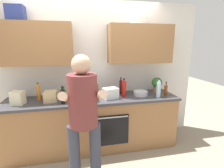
% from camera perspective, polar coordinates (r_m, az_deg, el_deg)
% --- Properties ---
extents(ground_plane, '(12.00, 12.00, 0.00)m').
position_cam_1_polar(ground_plane, '(3.18, -5.92, -20.44)').
color(ground_plane, gray).
extents(back_wall_unit, '(4.00, 0.38, 2.50)m').
position_cam_1_polar(back_wall_unit, '(2.94, -7.25, 7.88)').
color(back_wall_unit, silver).
rests_on(back_wall_unit, ground).
extents(counter, '(2.84, 0.67, 0.90)m').
position_cam_1_polar(counter, '(2.95, -6.12, -13.14)').
color(counter, olive).
rests_on(counter, ground).
extents(person_standing, '(0.49, 0.45, 1.66)m').
position_cam_1_polar(person_standing, '(2.01, -9.80, -9.78)').
color(person_standing, '#383D4C').
rests_on(person_standing, ground).
extents(bottle_soy, '(0.06, 0.06, 0.27)m').
position_cam_1_polar(bottle_soy, '(2.59, -16.58, -4.05)').
color(bottle_soy, black).
rests_on(bottle_soy, counter).
extents(bottle_water, '(0.07, 0.07, 0.32)m').
position_cam_1_polar(bottle_water, '(2.88, 15.67, -1.75)').
color(bottle_water, silver).
rests_on(bottle_water, counter).
extents(bottle_juice, '(0.05, 0.05, 0.29)m').
position_cam_1_polar(bottle_juice, '(2.88, -23.86, -2.72)').
color(bottle_juice, orange).
rests_on(bottle_juice, counter).
extents(bottle_soda, '(0.07, 0.07, 0.20)m').
position_cam_1_polar(bottle_soda, '(2.83, -16.30, -3.28)').
color(bottle_soda, '#198C33').
rests_on(bottle_soda, counter).
extents(bottle_vinegar, '(0.06, 0.06, 0.24)m').
position_cam_1_polar(bottle_vinegar, '(3.05, 17.95, -1.98)').
color(bottle_vinegar, brown).
rests_on(bottle_vinegar, counter).
extents(bottle_hotsauce, '(0.07, 0.07, 0.31)m').
position_cam_1_polar(bottle_hotsauce, '(2.84, 4.10, -1.58)').
color(bottle_hotsauce, red).
rests_on(bottle_hotsauce, counter).
extents(bottle_wine, '(0.05, 0.05, 0.30)m').
position_cam_1_polar(bottle_wine, '(3.00, 3.01, -0.89)').
color(bottle_wine, '#471419').
rests_on(bottle_wine, counter).
extents(bottle_syrup, '(0.06, 0.06, 0.25)m').
position_cam_1_polar(bottle_syrup, '(2.74, -9.16, -2.82)').
color(bottle_syrup, '#8C4C14').
rests_on(bottle_syrup, counter).
extents(cup_stoneware, '(0.09, 0.09, 0.10)m').
position_cam_1_polar(cup_stoneware, '(3.05, -28.05, -3.79)').
color(cup_stoneware, slate).
rests_on(cup_stoneware, counter).
extents(mixing_bowl, '(0.25, 0.25, 0.07)m').
position_cam_1_polar(mixing_bowl, '(2.96, 9.76, -3.10)').
color(mixing_bowl, silver).
rests_on(mixing_bowl, counter).
extents(knife_block, '(0.10, 0.14, 0.31)m').
position_cam_1_polar(knife_block, '(2.83, -5.82, -1.91)').
color(knife_block, brown).
rests_on(knife_block, counter).
extents(potted_herb, '(0.19, 0.19, 0.28)m').
position_cam_1_polar(potted_herb, '(3.16, 15.13, -0.02)').
color(potted_herb, '#9E6647').
rests_on(potted_herb, counter).
extents(grocery_bag_bread, '(0.19, 0.21, 0.17)m').
position_cam_1_polar(grocery_bag_bread, '(2.76, -20.30, -3.99)').
color(grocery_bag_bread, tan).
rests_on(grocery_bag_bread, counter).
extents(grocery_bag_rice, '(0.19, 0.19, 0.20)m').
position_cam_1_polar(grocery_bag_rice, '(2.81, -29.57, -4.20)').
color(grocery_bag_rice, beige).
rests_on(grocery_bag_rice, counter).
extents(grocery_bag_produce, '(0.27, 0.23, 0.17)m').
position_cam_1_polar(grocery_bag_produce, '(2.73, -0.54, -3.19)').
color(grocery_bag_produce, silver).
rests_on(grocery_bag_produce, counter).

